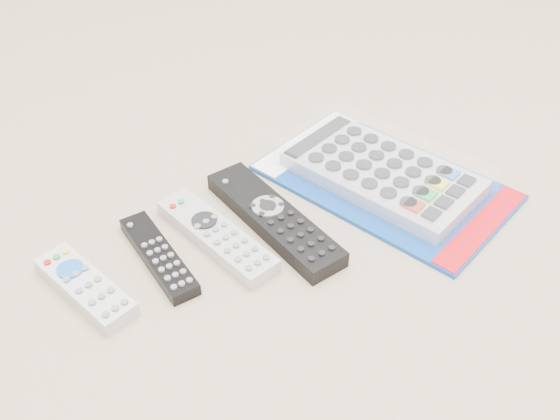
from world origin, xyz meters
TOP-DOWN VIEW (x-y plane):
  - remote_small_grey at (-0.24, 0.04)m, footprint 0.07×0.16m
  - remote_slim_black at (-0.14, 0.03)m, footprint 0.06×0.17m
  - remote_silver_dvd at (-0.06, 0.01)m, footprint 0.06×0.21m
  - remote_large_black at (0.02, -0.01)m, footprint 0.07×0.25m
  - jumbo_remote_packaged at (0.21, -0.04)m, footprint 0.27×0.39m

SIDE VIEW (x-z plane):
  - remote_slim_black at x=-0.14m, z-range 0.00..0.02m
  - remote_silver_dvd at x=-0.06m, z-range 0.00..0.02m
  - remote_small_grey at x=-0.24m, z-range 0.00..0.02m
  - remote_large_black at x=0.02m, z-range 0.00..0.03m
  - jumbo_remote_packaged at x=0.21m, z-range 0.00..0.05m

